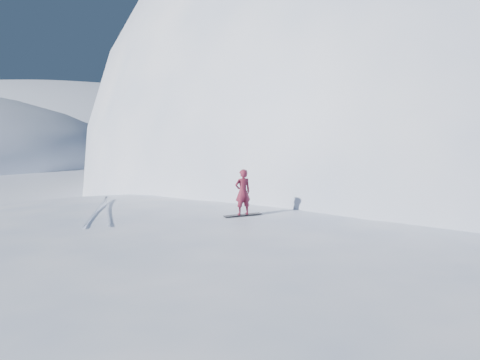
% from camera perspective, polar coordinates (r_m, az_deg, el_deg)
% --- Properties ---
extents(ground, '(400.00, 400.00, 0.00)m').
position_cam_1_polar(ground, '(13.18, -11.31, -17.24)').
color(ground, white).
rests_on(ground, ground).
extents(near_ridge, '(36.00, 28.00, 4.80)m').
position_cam_1_polar(near_ridge, '(15.90, -6.51, -12.87)').
color(near_ridge, white).
rests_on(near_ridge, ground).
extents(summit_peak, '(60.00, 56.00, 56.00)m').
position_cam_1_polar(summit_peak, '(43.56, 22.93, -0.79)').
color(summit_peak, white).
rests_on(summit_peak, ground).
extents(peak_shoulder, '(28.00, 24.00, 18.00)m').
position_cam_1_polar(peak_shoulder, '(33.55, 9.60, -2.46)').
color(peak_shoulder, white).
rests_on(peak_shoulder, ground).
extents(far_ridge_c, '(140.00, 90.00, 36.00)m').
position_cam_1_polar(far_ridge_c, '(128.90, -24.19, 3.82)').
color(far_ridge_c, white).
rests_on(far_ridge_c, ground).
extents(wind_bumps, '(16.00, 14.40, 1.00)m').
position_cam_1_polar(wind_bumps, '(15.19, -12.63, -13.95)').
color(wind_bumps, white).
rests_on(wind_bumps, ground).
extents(snowboard, '(1.38, 0.69, 0.02)m').
position_cam_1_polar(snowboard, '(14.72, 0.37, -4.67)').
color(snowboard, black).
rests_on(snowboard, near_ridge).
extents(snowboarder, '(0.66, 0.54, 1.56)m').
position_cam_1_polar(snowboarder, '(14.58, 0.37, -1.61)').
color(snowboarder, maroon).
rests_on(snowboarder, snowboard).
extents(board_tracks, '(1.39, 5.98, 0.04)m').
position_cam_1_polar(board_tracks, '(16.65, -17.90, -3.63)').
color(board_tracks, silver).
rests_on(board_tracks, ground).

